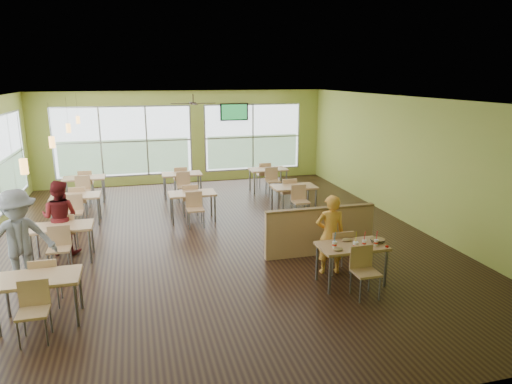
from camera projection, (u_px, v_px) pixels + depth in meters
room at (213, 171)px, 10.28m from camera, size 12.00×12.04×3.20m
window_bays at (98, 159)px, 12.53m from camera, size 9.24×10.24×2.38m
main_table at (352, 251)px, 8.22m from camera, size 1.22×1.52×0.87m
half_wall_divider at (320, 231)px, 9.60m from camera, size 2.40×0.14×1.04m
dining_tables at (162, 197)px, 11.86m from camera, size 6.92×8.72×0.87m
pendant_lights at (61, 135)px, 9.90m from camera, size 0.11×7.31×0.86m
ceiling_fan at (193, 103)px, 12.76m from camera, size 1.25×1.25×0.29m
tv_backwall at (234, 112)px, 16.04m from camera, size 1.00×0.07×0.60m
man_plaid at (330, 234)px, 8.64m from camera, size 0.61×0.45×1.55m
patron_maroon at (60, 217)px, 9.63m from camera, size 0.93×0.82×1.59m
patron_grey at (19, 240)px, 7.94m from camera, size 1.35×1.08×1.83m
cup_blue at (335, 244)px, 8.03m from camera, size 0.09×0.09×0.32m
cup_yellow at (356, 245)px, 7.97m from camera, size 0.10×0.10×0.36m
cup_red_near at (364, 243)px, 8.12m from camera, size 0.08×0.08×0.30m
cup_red_far at (376, 242)px, 8.13m from camera, size 0.08×0.08×0.30m
food_basket at (378, 240)px, 8.31m from camera, size 0.27×0.27×0.06m
ketchup_cup at (387, 246)px, 8.08m from camera, size 0.06×0.06×0.02m
wrapper_left at (338, 249)px, 7.92m from camera, size 0.20×0.19×0.04m
wrapper_mid at (347, 240)px, 8.38m from camera, size 0.23×0.22×0.05m
wrapper_right at (368, 249)px, 7.94m from camera, size 0.15×0.14×0.03m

